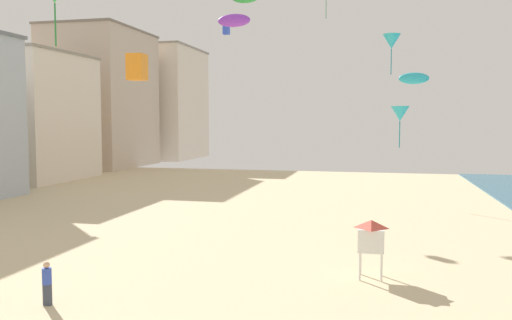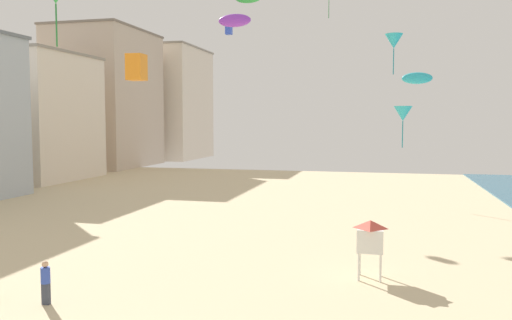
% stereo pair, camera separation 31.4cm
% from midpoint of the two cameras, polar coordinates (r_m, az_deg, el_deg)
% --- Properties ---
extents(boardwalk_hotel_mid, '(13.34, 13.14, 14.54)m').
position_cam_midpoint_polar(boardwalk_hotel_mid, '(66.03, -23.82, 4.37)').
color(boardwalk_hotel_mid, silver).
rests_on(boardwalk_hotel_mid, ground).
extents(boardwalk_hotel_far, '(11.94, 15.82, 20.16)m').
position_cam_midpoint_polar(boardwalk_hotel_far, '(81.10, -16.03, 6.48)').
color(boardwalk_hotel_far, '#C6B29E').
rests_on(boardwalk_hotel_far, ground).
extents(boardwalk_hotel_distant, '(16.78, 16.06, 19.77)m').
position_cam_midpoint_polar(boardwalk_hotel_distant, '(96.92, -10.76, 6.08)').
color(boardwalk_hotel_distant, silver).
rests_on(boardwalk_hotel_distant, ground).
extents(kite_flyer, '(0.34, 0.34, 1.64)m').
position_cam_midpoint_polar(kite_flyer, '(21.18, -21.68, -12.15)').
color(kite_flyer, '#383D4C').
rests_on(kite_flyer, ground).
extents(lifeguard_stand, '(1.10, 1.10, 2.55)m').
position_cam_midpoint_polar(lifeguard_stand, '(23.15, 12.81, -8.19)').
color(lifeguard_stand, white).
rests_on(lifeguard_stand, ground).
extents(kite_cyan_parafoil, '(2.63, 0.73, 1.02)m').
position_cam_midpoint_polar(kite_cyan_parafoil, '(48.56, 17.44, 8.56)').
color(kite_cyan_parafoil, '#2DB7CC').
extents(kite_purple_parafoil, '(1.85, 0.51, 0.72)m').
position_cam_midpoint_polar(kite_purple_parafoil, '(29.71, -2.05, 15.05)').
color(kite_purple_parafoil, purple).
extents(kite_blue_box, '(0.50, 0.50, 0.79)m').
position_cam_midpoint_polar(kite_blue_box, '(43.90, -2.79, 14.09)').
color(kite_blue_box, blue).
extents(kite_orange_box, '(0.73, 0.73, 1.15)m').
position_cam_midpoint_polar(kite_orange_box, '(23.76, -12.61, 9.90)').
color(kite_orange_box, orange).
extents(kite_cyan_delta, '(1.26, 1.26, 2.87)m').
position_cam_midpoint_polar(kite_cyan_delta, '(39.35, 15.11, 12.46)').
color(kite_cyan_delta, '#2DB7CC').
extents(kite_cyan_delta_2, '(1.52, 1.52, 3.46)m').
position_cam_midpoint_polar(kite_cyan_delta_2, '(45.02, 16.01, 4.90)').
color(kite_cyan_delta_2, '#2DB7CC').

